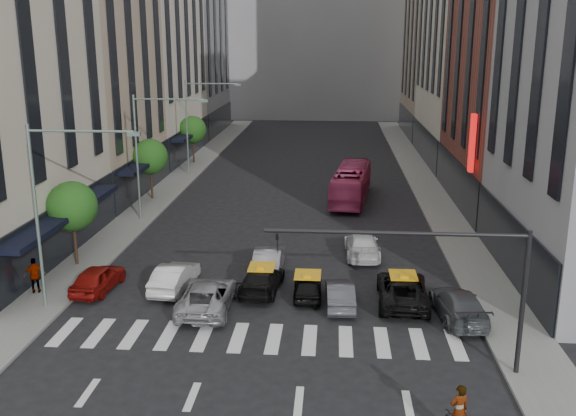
% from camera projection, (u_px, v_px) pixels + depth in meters
% --- Properties ---
extents(ground, '(160.00, 160.00, 0.00)m').
position_uv_depth(ground, '(256.00, 354.00, 27.18)').
color(ground, black).
rests_on(ground, ground).
extents(sidewalk_left, '(3.00, 96.00, 0.15)m').
position_uv_depth(sidewalk_left, '(168.00, 188.00, 56.89)').
color(sidewalk_left, slate).
rests_on(sidewalk_left, ground).
extents(sidewalk_right, '(3.00, 96.00, 0.15)m').
position_uv_depth(sidewalk_right, '(430.00, 193.00, 55.28)').
color(sidewalk_right, slate).
rests_on(sidewalk_right, ground).
extents(building_left_b, '(8.00, 16.00, 24.00)m').
position_uv_depth(building_left_b, '(89.00, 51.00, 52.30)').
color(building_left_b, tan).
rests_on(building_left_b, ground).
extents(building_left_d, '(8.00, 18.00, 30.00)m').
position_uv_depth(building_left_d, '(188.00, 23.00, 87.20)').
color(building_left_d, gray).
rests_on(building_left_d, ground).
extents(building_right_b, '(8.00, 18.00, 26.00)m').
position_uv_depth(building_right_b, '(519.00, 38.00, 48.70)').
color(building_right_b, brown).
rests_on(building_right_b, ground).
extents(building_right_d, '(8.00, 18.00, 28.00)m').
position_uv_depth(building_right_d, '(441.00, 30.00, 85.08)').
color(building_right_d, tan).
rests_on(building_right_d, ground).
extents(building_far, '(30.00, 10.00, 36.00)m').
position_uv_depth(building_far, '(317.00, 7.00, 104.53)').
color(building_far, gray).
rests_on(building_far, ground).
extents(tree_near, '(2.88, 2.88, 4.95)m').
position_uv_depth(tree_near, '(72.00, 206.00, 36.72)').
color(tree_near, black).
rests_on(tree_near, sidewalk_left).
extents(tree_mid, '(2.88, 2.88, 4.95)m').
position_uv_depth(tree_mid, '(150.00, 157.00, 52.14)').
color(tree_mid, black).
rests_on(tree_mid, sidewalk_left).
extents(tree_far, '(2.88, 2.88, 4.95)m').
position_uv_depth(tree_far, '(193.00, 130.00, 67.57)').
color(tree_far, black).
rests_on(tree_far, sidewalk_left).
extents(streetlamp_near, '(5.38, 0.25, 9.00)m').
position_uv_depth(streetlamp_near, '(54.00, 193.00, 30.23)').
color(streetlamp_near, gray).
rests_on(streetlamp_near, sidewalk_left).
extents(streetlamp_mid, '(5.38, 0.25, 9.00)m').
position_uv_depth(streetlamp_mid, '(149.00, 141.00, 45.66)').
color(streetlamp_mid, gray).
rests_on(streetlamp_mid, sidewalk_left).
extents(streetlamp_far, '(5.38, 0.25, 9.00)m').
position_uv_depth(streetlamp_far, '(196.00, 115.00, 61.08)').
color(streetlamp_far, gray).
rests_on(streetlamp_far, sidewalk_left).
extents(traffic_signal, '(10.10, 0.20, 6.00)m').
position_uv_depth(traffic_signal, '(451.00, 267.00, 24.54)').
color(traffic_signal, black).
rests_on(traffic_signal, ground).
extents(liberty_sign, '(0.30, 0.70, 4.00)m').
position_uv_depth(liberty_sign, '(472.00, 143.00, 44.05)').
color(liberty_sign, red).
rests_on(liberty_sign, ground).
extents(car_red, '(2.04, 4.29, 1.41)m').
position_uv_depth(car_red, '(98.00, 278.00, 33.85)').
color(car_red, maroon).
rests_on(car_red, ground).
extents(car_white_front, '(1.93, 4.50, 1.44)m').
position_uv_depth(car_white_front, '(175.00, 277.00, 34.00)').
color(car_white_front, silver).
rests_on(car_white_front, ground).
extents(car_silver, '(2.48, 5.31, 1.47)m').
position_uv_depth(car_silver, '(207.00, 296.00, 31.48)').
color(car_silver, '#A3A3A9').
rests_on(car_silver, ground).
extents(taxi_left, '(2.27, 4.81, 1.36)m').
position_uv_depth(taxi_left, '(262.00, 279.00, 33.76)').
color(taxi_left, black).
rests_on(taxi_left, ground).
extents(taxi_center, '(1.55, 3.63, 1.22)m').
position_uv_depth(taxi_center, '(308.00, 286.00, 33.01)').
color(taxi_center, black).
rests_on(taxi_center, ground).
extents(car_grey_mid, '(1.55, 3.98, 1.29)m').
position_uv_depth(car_grey_mid, '(340.00, 294.00, 31.93)').
color(car_grey_mid, '#404248').
rests_on(car_grey_mid, ground).
extents(taxi_right, '(2.64, 5.40, 1.48)m').
position_uv_depth(taxi_right, '(403.00, 289.00, 32.27)').
color(taxi_right, black).
rests_on(taxi_right, ground).
extents(car_grey_curb, '(2.43, 5.07, 1.42)m').
position_uv_depth(car_grey_curb, '(459.00, 305.00, 30.43)').
color(car_grey_curb, '#484C50').
rests_on(car_grey_curb, ground).
extents(car_row2_left, '(1.57, 4.47, 1.47)m').
position_uv_depth(car_row2_left, '(269.00, 259.00, 36.64)').
color(car_row2_left, gray).
rests_on(car_row2_left, ground).
extents(car_row2_right, '(2.17, 4.99, 1.43)m').
position_uv_depth(car_row2_right, '(362.00, 245.00, 39.19)').
color(car_row2_right, white).
rests_on(car_row2_right, ground).
extents(bus, '(3.69, 10.56, 2.88)m').
position_uv_depth(bus, '(351.00, 184.00, 52.49)').
color(bus, '#CB3B70').
rests_on(bus, ground).
extents(rider, '(0.78, 0.63, 1.84)m').
position_uv_depth(rider, '(460.00, 391.00, 20.81)').
color(rider, gray).
rests_on(rider, motorcycle).
extents(pedestrian_far, '(1.19, 0.80, 1.88)m').
position_uv_depth(pedestrian_far, '(35.00, 275.00, 33.17)').
color(pedestrian_far, gray).
rests_on(pedestrian_far, sidewalk_left).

